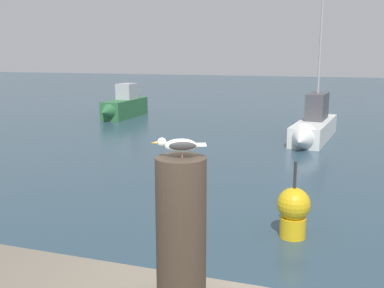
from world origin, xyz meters
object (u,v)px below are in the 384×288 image
object	(u,v)px
seagull	(180,145)
boat_white	(313,126)
mooring_post	(181,230)
channel_buoy	(293,210)
boat_green	(122,106)

from	to	relation	value
seagull	boat_white	bearing A→B (deg)	89.88
mooring_post	channel_buoy	bearing A→B (deg)	85.39
mooring_post	boat_green	size ratio (longest dim) A/B	0.28
mooring_post	seagull	size ratio (longest dim) A/B	2.89
mooring_post	boat_green	xyz separation A→B (m)	(-9.16, 16.84, -1.24)
seagull	channel_buoy	xyz separation A→B (m)	(0.37, 4.52, -1.96)
boat_white	boat_green	size ratio (longest dim) A/B	1.29
boat_white	channel_buoy	distance (m)	9.14
seagull	mooring_post	bearing A→B (deg)	22.32
mooring_post	channel_buoy	size ratio (longest dim) A/B	0.83
mooring_post	channel_buoy	distance (m)	4.72
boat_white	boat_green	distance (m)	9.72
boat_green	channel_buoy	distance (m)	15.57
boat_green	channel_buoy	size ratio (longest dim) A/B	2.96
boat_green	seagull	bearing A→B (deg)	-61.47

